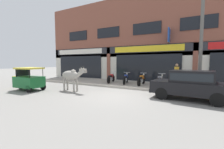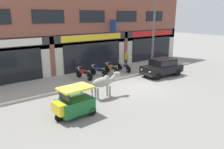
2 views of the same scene
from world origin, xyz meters
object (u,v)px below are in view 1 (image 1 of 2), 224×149
(cow, at_px, (71,76))
(car_0, at_px, (190,83))
(motorcycle_1, at_px, (126,79))
(auto_rickshaw, at_px, (28,80))
(motorcycle_0, at_px, (111,78))
(utility_pole, at_px, (201,39))
(motorcycle_2, at_px, (141,80))
(motorcycle_3, at_px, (160,81))
(pedestrian, at_px, (177,72))

(cow, bearing_deg, car_0, 9.52)
(motorcycle_1, bearing_deg, auto_rickshaw, -134.56)
(cow, xyz_separation_m, motorcycle_1, (2.17, 3.75, -0.45))
(motorcycle_0, xyz_separation_m, utility_pole, (6.38, -1.13, 2.58))
(cow, relative_size, motorcycle_2, 1.19)
(car_0, distance_m, motorcycle_0, 6.51)
(cow, height_order, motorcycle_1, cow)
(car_0, distance_m, utility_pole, 2.79)
(cow, bearing_deg, motorcycle_3, 37.65)
(pedestrian, bearing_deg, cow, -141.64)
(auto_rickshaw, distance_m, pedestrian, 10.30)
(motorcycle_1, bearing_deg, utility_pole, -12.48)
(motorcycle_0, height_order, motorcycle_2, same)
(car_0, relative_size, motorcycle_0, 2.07)
(auto_rickshaw, relative_size, motorcycle_2, 1.12)
(cow, relative_size, motorcycle_0, 1.20)
(cow, height_order, auto_rickshaw, cow)
(auto_rickshaw, bearing_deg, utility_pole, 21.12)
(car_0, distance_m, motorcycle_1, 5.31)
(cow, height_order, motorcycle_2, cow)
(cow, xyz_separation_m, pedestrian, (5.81, 4.60, 0.14))
(pedestrian, height_order, utility_pole, utility_pole)
(auto_rickshaw, height_order, motorcycle_2, auto_rickshaw)
(motorcycle_1, distance_m, pedestrian, 3.79)
(motorcycle_0, bearing_deg, pedestrian, 9.49)
(cow, relative_size, utility_pole, 0.36)
(cow, distance_m, auto_rickshaw, 2.96)
(auto_rickshaw, xyz_separation_m, utility_pole, (9.89, 3.82, 2.47))
(motorcycle_3, relative_size, pedestrian, 1.13)
(car_0, xyz_separation_m, motorcycle_0, (-5.96, 2.63, -0.26))
(motorcycle_3, height_order, utility_pole, utility_pole)
(motorcycle_2, height_order, motorcycle_3, same)
(auto_rickshaw, bearing_deg, motorcycle_2, 38.47)
(motorcycle_2, xyz_separation_m, motorcycle_3, (1.34, -0.00, 0.00))
(auto_rickshaw, bearing_deg, motorcycle_1, 45.44)
(utility_pole, bearing_deg, pedestrian, 125.26)
(auto_rickshaw, distance_m, motorcycle_1, 6.93)
(cow, height_order, car_0, cow)
(auto_rickshaw, bearing_deg, motorcycle_3, 33.12)
(utility_pole, bearing_deg, motorcycle_1, 167.52)
(motorcycle_1, bearing_deg, motorcycle_3, -1.00)
(pedestrian, bearing_deg, motorcycle_1, -166.89)
(car_0, relative_size, utility_pole, 0.63)
(auto_rickshaw, relative_size, motorcycle_3, 1.12)
(car_0, height_order, motorcycle_3, car_0)
(car_0, height_order, motorcycle_0, car_0)
(pedestrian, bearing_deg, car_0, -74.38)
(cow, relative_size, car_0, 0.58)
(motorcycle_2, relative_size, pedestrian, 1.13)
(auto_rickshaw, relative_size, pedestrian, 1.27)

